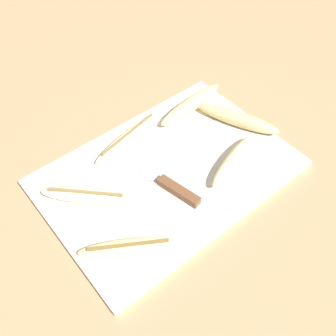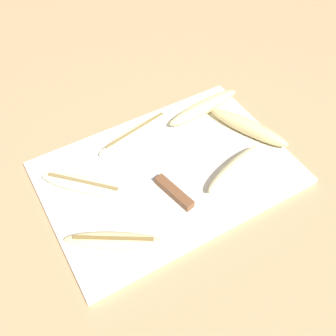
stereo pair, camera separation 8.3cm
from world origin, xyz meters
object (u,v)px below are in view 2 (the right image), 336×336
(knife, at_px, (167,186))
(banana_golden_short, at_px, (204,107))
(banana_bright_far, at_px, (84,184))
(banana_soft_right, at_px, (235,168))
(banana_pale_long, at_px, (136,133))
(banana_spotted_left, at_px, (248,127))
(banana_mellow_near, at_px, (114,240))

(knife, bearing_deg, banana_golden_short, 26.46)
(banana_bright_far, relative_size, banana_soft_right, 0.94)
(banana_golden_short, xyz_separation_m, banana_pale_long, (-0.18, 0.01, -0.01))
(banana_bright_far, xyz_separation_m, banana_pale_long, (0.16, 0.08, -0.00))
(banana_pale_long, bearing_deg, banana_spotted_left, -28.41)
(banana_soft_right, bearing_deg, banana_pale_long, 121.96)
(knife, relative_size, banana_spotted_left, 1.16)
(banana_mellow_near, height_order, banana_golden_short, banana_golden_short)
(banana_pale_long, bearing_deg, banana_bright_far, -153.76)
(banana_bright_far, relative_size, banana_golden_short, 0.78)
(banana_soft_right, distance_m, banana_mellow_near, 0.29)
(knife, bearing_deg, banana_soft_right, -26.95)
(banana_pale_long, relative_size, banana_spotted_left, 1.07)
(knife, height_order, banana_spotted_left, banana_spotted_left)
(banana_bright_far, relative_size, banana_spotted_left, 0.83)
(knife, xyz_separation_m, banana_pale_long, (0.01, 0.17, 0.00))
(banana_soft_right, height_order, banana_pale_long, banana_soft_right)
(knife, bearing_deg, banana_pale_long, 72.71)
(knife, relative_size, banana_pale_long, 1.09)
(knife, xyz_separation_m, banana_soft_right, (0.14, -0.04, 0.01))
(banana_golden_short, height_order, banana_pale_long, banana_golden_short)
(banana_pale_long, xyz_separation_m, banana_spotted_left, (0.23, -0.12, 0.01))
(banana_golden_short, relative_size, banana_spotted_left, 1.06)
(banana_spotted_left, bearing_deg, banana_pale_long, 151.59)
(banana_mellow_near, relative_size, banana_pale_long, 0.85)
(banana_spotted_left, bearing_deg, knife, -169.59)
(knife, height_order, banana_soft_right, banana_soft_right)
(banana_bright_far, xyz_separation_m, banana_golden_short, (0.34, 0.07, 0.01))
(banana_pale_long, bearing_deg, banana_golden_short, -4.25)
(knife, xyz_separation_m, banana_bright_far, (-0.14, 0.09, 0.00))
(banana_mellow_near, bearing_deg, banana_pale_long, 54.39)
(banana_mellow_near, height_order, banana_pale_long, banana_pale_long)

